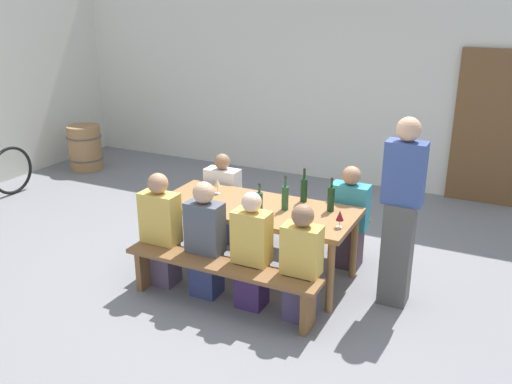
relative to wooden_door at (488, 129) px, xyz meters
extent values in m
plane|color=slate|center=(-1.88, -3.28, -1.05)|extent=(24.00, 24.00, 0.00)
cube|color=silver|center=(-1.88, 0.14, 0.55)|extent=(14.00, 0.20, 3.20)
cube|color=brown|center=(0.00, 0.00, 0.00)|extent=(0.90, 0.06, 2.10)
cube|color=olive|center=(-1.88, -3.28, -0.33)|extent=(2.01, 0.87, 0.05)
cylinder|color=olive|center=(-2.81, -3.65, -0.70)|extent=(0.07, 0.07, 0.70)
cylinder|color=olive|center=(-0.95, -3.65, -0.70)|extent=(0.07, 0.07, 0.70)
cylinder|color=olive|center=(-2.81, -2.90, -0.70)|extent=(0.07, 0.07, 0.70)
cylinder|color=olive|center=(-0.95, -2.90, -0.70)|extent=(0.07, 0.07, 0.70)
cube|color=brown|center=(-1.88, -4.01, -0.62)|extent=(1.91, 0.30, 0.04)
cube|color=brown|center=(-2.74, -4.01, -0.84)|extent=(0.06, 0.24, 0.41)
cube|color=brown|center=(-1.02, -4.01, -0.84)|extent=(0.06, 0.24, 0.41)
cube|color=brown|center=(-1.88, -2.54, -0.62)|extent=(1.91, 0.30, 0.04)
cube|color=brown|center=(-2.74, -2.54, -0.84)|extent=(0.06, 0.24, 0.41)
cube|color=brown|center=(-1.02, -2.54, -0.84)|extent=(0.06, 0.24, 0.41)
cylinder|color=#234C2D|center=(-1.78, -3.41, -0.20)|extent=(0.07, 0.07, 0.20)
cylinder|color=#234C2D|center=(-1.78, -3.41, -0.05)|extent=(0.02, 0.02, 0.08)
cylinder|color=black|center=(-1.78, -3.41, -0.01)|extent=(0.03, 0.03, 0.01)
cylinder|color=#143319|center=(-1.50, -2.94, -0.18)|extent=(0.07, 0.07, 0.24)
cylinder|color=#143319|center=(-1.50, -2.94, -0.01)|extent=(0.02, 0.02, 0.10)
cylinder|color=black|center=(-1.50, -2.94, 0.05)|extent=(0.03, 0.03, 0.01)
cylinder|color=#143319|center=(-1.17, -3.07, -0.18)|extent=(0.07, 0.07, 0.24)
cylinder|color=#143319|center=(-1.17, -3.07, -0.01)|extent=(0.02, 0.02, 0.09)
cylinder|color=black|center=(-1.17, -3.07, 0.03)|extent=(0.03, 0.03, 0.01)
cylinder|color=#234C2D|center=(-1.58, -3.23, -0.18)|extent=(0.07, 0.07, 0.24)
cylinder|color=#234C2D|center=(-1.58, -3.23, -0.01)|extent=(0.02, 0.02, 0.10)
cylinder|color=black|center=(-1.58, -3.23, 0.04)|extent=(0.03, 0.03, 0.01)
cylinder|color=silver|center=(-2.41, -3.12, -0.30)|extent=(0.06, 0.06, 0.01)
cylinder|color=silver|center=(-2.41, -3.12, -0.26)|extent=(0.01, 0.01, 0.08)
cone|color=beige|center=(-2.41, -3.12, -0.18)|extent=(0.07, 0.07, 0.07)
cylinder|color=silver|center=(-0.96, -3.42, -0.30)|extent=(0.06, 0.06, 0.01)
cylinder|color=silver|center=(-0.96, -3.42, -0.26)|extent=(0.01, 0.01, 0.06)
cone|color=maroon|center=(-0.96, -3.42, -0.18)|extent=(0.07, 0.07, 0.09)
cylinder|color=silver|center=(-2.35, -3.60, -0.30)|extent=(0.06, 0.06, 0.01)
cylinder|color=silver|center=(-2.35, -3.60, -0.26)|extent=(0.01, 0.01, 0.07)
cone|color=#D18C93|center=(-2.35, -3.60, -0.19)|extent=(0.07, 0.07, 0.07)
cube|color=#584860|center=(-2.63, -3.86, -0.83)|extent=(0.29, 0.24, 0.45)
cube|color=gold|center=(-2.63, -3.86, -0.35)|extent=(0.38, 0.20, 0.51)
sphere|color=#A87A5B|center=(-2.63, -3.86, 0.01)|extent=(0.20, 0.20, 0.20)
cube|color=navy|center=(-2.13, -3.86, -0.83)|extent=(0.26, 0.24, 0.45)
cube|color=#4C515B|center=(-2.13, -3.86, -0.35)|extent=(0.35, 0.20, 0.49)
sphere|color=tan|center=(-2.13, -3.86, -0.01)|extent=(0.20, 0.20, 0.20)
cube|color=#3E275A|center=(-1.64, -3.86, -0.83)|extent=(0.26, 0.24, 0.45)
cube|color=gold|center=(-1.64, -3.86, -0.35)|extent=(0.34, 0.20, 0.49)
sphere|color=beige|center=(-1.64, -3.86, -0.02)|extent=(0.18, 0.18, 0.18)
cube|color=#4C4168|center=(-1.15, -3.86, -0.83)|extent=(0.25, 0.24, 0.45)
cube|color=gold|center=(-1.15, -3.86, -0.38)|extent=(0.34, 0.20, 0.44)
sphere|color=#846047|center=(-1.15, -3.86, -0.06)|extent=(0.20, 0.20, 0.20)
cube|color=#384266|center=(-2.59, -2.69, -0.83)|extent=(0.30, 0.24, 0.45)
cube|color=silver|center=(-2.59, -2.69, -0.39)|extent=(0.40, 0.20, 0.43)
sphere|color=#846047|center=(-2.59, -2.69, -0.08)|extent=(0.18, 0.18, 0.18)
cube|color=#473640|center=(-1.08, -2.69, -0.83)|extent=(0.29, 0.24, 0.45)
cube|color=teal|center=(-1.08, -2.69, -0.37)|extent=(0.39, 0.20, 0.47)
sphere|color=#A87A5B|center=(-1.08, -2.69, -0.03)|extent=(0.19, 0.19, 0.19)
cube|color=#50504D|center=(-0.47, -3.20, -0.55)|extent=(0.26, 0.24, 1.00)
cube|color=#384C8C|center=(-0.47, -3.20, 0.23)|extent=(0.35, 0.20, 0.56)
sphere|color=tan|center=(-0.47, -3.20, 0.62)|extent=(0.21, 0.21, 0.21)
cylinder|color=#9E7247|center=(-6.04, -1.23, -0.68)|extent=(0.53, 0.53, 0.73)
torus|color=#4C4C51|center=(-6.04, -1.23, -0.50)|extent=(0.57, 0.57, 0.02)
torus|color=#4C4C51|center=(-6.04, -1.23, -0.87)|extent=(0.57, 0.57, 0.02)
torus|color=black|center=(-6.13, -2.64, -0.70)|extent=(0.06, 0.70, 0.70)
camera|label=1|loc=(0.37, -7.86, 1.69)|focal=38.39mm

